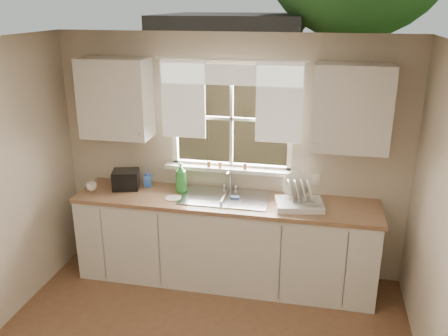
% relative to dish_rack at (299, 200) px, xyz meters
% --- Properties ---
extents(room_walls, '(3.62, 4.02, 2.50)m').
position_rel_dish_rack_xyz_m(room_walls, '(-0.73, -1.71, 0.25)').
color(room_walls, beige).
rests_on(room_walls, ground).
extents(ceiling, '(3.60, 4.00, 0.02)m').
position_rel_dish_rack_xyz_m(ceiling, '(-0.73, -1.65, 1.52)').
color(ceiling, silver).
rests_on(ceiling, room_walls).
extents(window, '(1.38, 0.16, 1.06)m').
position_rel_dish_rack_xyz_m(window, '(-0.73, 0.35, 0.50)').
color(window, white).
rests_on(window, room_walls).
extents(curtains, '(1.50, 0.03, 0.81)m').
position_rel_dish_rack_xyz_m(curtains, '(-0.73, 0.30, 0.95)').
color(curtains, white).
rests_on(curtains, room_walls).
extents(base_cabinets, '(3.00, 0.62, 0.87)m').
position_rel_dish_rack_xyz_m(base_cabinets, '(-0.73, 0.03, -0.55)').
color(base_cabinets, silver).
rests_on(base_cabinets, ground).
extents(countertop, '(3.04, 0.65, 0.04)m').
position_rel_dish_rack_xyz_m(countertop, '(-0.73, 0.03, -0.09)').
color(countertop, '#8A6445').
rests_on(countertop, base_cabinets).
extents(upper_cabinet_left, '(0.70, 0.33, 0.80)m').
position_rel_dish_rack_xyz_m(upper_cabinet_left, '(-1.88, 0.18, 0.87)').
color(upper_cabinet_left, silver).
rests_on(upper_cabinet_left, room_walls).
extents(upper_cabinet_right, '(0.70, 0.33, 0.80)m').
position_rel_dish_rack_xyz_m(upper_cabinet_right, '(0.42, 0.18, 0.87)').
color(upper_cabinet_right, silver).
rests_on(upper_cabinet_right, room_walls).
extents(wall_outlet, '(0.08, 0.01, 0.12)m').
position_rel_dish_rack_xyz_m(wall_outlet, '(0.15, 0.34, 0.10)').
color(wall_outlet, beige).
rests_on(wall_outlet, room_walls).
extents(sill_jars, '(0.42, 0.04, 0.06)m').
position_rel_dish_rack_xyz_m(sill_jars, '(-0.79, 0.29, 0.20)').
color(sill_jars, brown).
rests_on(sill_jars, window).
extents(sink, '(0.88, 0.52, 0.40)m').
position_rel_dish_rack_xyz_m(sink, '(-0.73, 0.07, -0.14)').
color(sink, '#B7B7BC').
rests_on(sink, countertop).
extents(dish_rack, '(0.49, 0.41, 0.31)m').
position_rel_dish_rack_xyz_m(dish_rack, '(0.00, 0.00, 0.00)').
color(dish_rack, silver).
rests_on(dish_rack, countertop).
extents(bowl, '(0.21, 0.21, 0.05)m').
position_rel_dish_rack_xyz_m(bowl, '(0.12, -0.05, 0.01)').
color(bowl, silver).
rests_on(bowl, dish_rack).
extents(soap_bottle_a, '(0.15, 0.15, 0.32)m').
position_rel_dish_rack_xyz_m(soap_bottle_a, '(-1.21, 0.13, 0.09)').
color(soap_bottle_a, '#2D8B34').
rests_on(soap_bottle_a, countertop).
extents(soap_bottle_b, '(0.10, 0.10, 0.18)m').
position_rel_dish_rack_xyz_m(soap_bottle_b, '(-1.60, 0.21, 0.02)').
color(soap_bottle_b, blue).
rests_on(soap_bottle_b, countertop).
extents(soap_bottle_c, '(0.18, 0.18, 0.18)m').
position_rel_dish_rack_xyz_m(soap_bottle_c, '(-1.90, 0.21, 0.02)').
color(soap_bottle_c, beige).
rests_on(soap_bottle_c, countertop).
extents(saucer, '(0.16, 0.16, 0.01)m').
position_rel_dish_rack_xyz_m(saucer, '(-1.24, -0.06, -0.07)').
color(saucer, beige).
rests_on(saucer, countertop).
extents(cup, '(0.14, 0.14, 0.09)m').
position_rel_dish_rack_xyz_m(cup, '(-2.13, -0.03, -0.03)').
color(cup, white).
rests_on(cup, countertop).
extents(black_appliance, '(0.32, 0.29, 0.19)m').
position_rel_dish_rack_xyz_m(black_appliance, '(-1.81, 0.12, 0.02)').
color(black_appliance, black).
rests_on(black_appliance, countertop).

